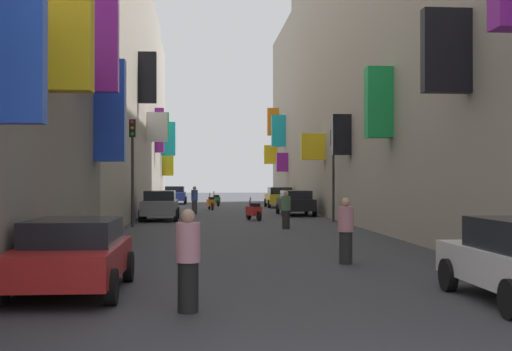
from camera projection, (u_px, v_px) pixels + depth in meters
name	position (u px, v px, depth m)	size (l,w,h in m)	color
ground_plane	(235.00, 220.00, 35.04)	(140.00, 140.00, 0.00)	#38383D
building_left_mid_a	(90.00, 89.00, 40.00)	(7.25, 34.59, 14.41)	#B2A899
building_left_mid_b	(128.00, 125.00, 60.78)	(7.18, 7.14, 13.55)	#B2A899
building_right_mid_b	(316.00, 117.00, 58.98)	(7.14, 13.31, 14.53)	#9E9384
parked_car_blue	(175.00, 195.00, 57.83)	(1.91, 3.98, 1.45)	navy
parked_car_grey	(160.00, 205.00, 34.95)	(1.86, 4.04, 1.47)	slate
parked_car_red	(72.00, 253.00, 12.72)	(1.94, 4.07, 1.32)	#B21E1E
parked_car_black	(296.00, 202.00, 39.77)	(1.88, 4.49, 1.40)	black
parked_car_yellow	(279.00, 197.00, 50.79)	(1.95, 4.08, 1.45)	gold
scooter_green	(216.00, 200.00, 53.03)	(0.70, 1.78, 1.13)	#287F3D
scooter_orange	(211.00, 203.00, 46.88)	(0.59, 1.99, 1.13)	orange
scooter_red	(254.00, 211.00, 34.83)	(0.75, 1.79, 1.13)	red
pedestrian_crossing	(346.00, 231.00, 16.98)	(0.39, 0.39, 1.60)	#292929
pedestrian_near_left	(286.00, 210.00, 28.87)	(0.54, 0.54, 1.56)	#242424
pedestrian_near_right	(188.00, 261.00, 10.81)	(0.54, 0.54, 1.60)	black
pedestrian_mid_street	(195.00, 200.00, 40.94)	(0.49, 0.49, 1.63)	#373737
traffic_light_near_corner	(333.00, 159.00, 33.77)	(0.26, 0.34, 4.43)	#2D2D2D
traffic_light_far_corner	(132.00, 154.00, 29.91)	(0.26, 0.34, 4.59)	#2D2D2D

